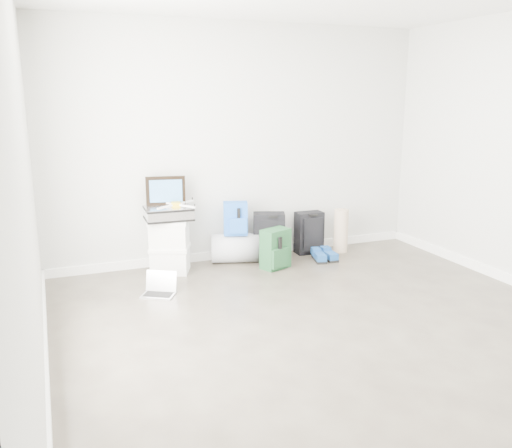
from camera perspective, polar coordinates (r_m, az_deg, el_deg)
name	(u,v)px	position (r m, az deg, el deg)	size (l,w,h in m)	color
ground	(349,342)	(4.46, 9.76, -12.10)	(5.00, 5.00, 0.00)	#373028
room_envelope	(357,121)	(4.04, 10.61, 10.59)	(4.52, 5.02, 2.71)	beige
boxes_stack	(170,246)	(5.98, -9.07, -2.29)	(0.51, 0.47, 0.59)	white
briefcase	(168,213)	(5.89, -9.20, 1.12)	(0.49, 0.36, 0.14)	#B2B2B7
painting	(166,191)	(5.94, -9.49, 3.47)	(0.42, 0.10, 0.32)	black
drone	(176,204)	(5.87, -8.43, 2.05)	(0.47, 0.47, 0.05)	gold
duffel_bag	(235,248)	(6.30, -2.21, -2.54)	(0.34, 0.34, 0.55)	gray
blue_backpack	(236,219)	(6.18, -2.15, 0.52)	(0.31, 0.26, 0.38)	blue
large_suitcase	(269,237)	(6.34, 1.40, -1.35)	(0.42, 0.34, 0.56)	black
green_backpack	(276,250)	(6.07, 2.11, -2.70)	(0.37, 0.33, 0.45)	#153A25
carry_on	(309,233)	(6.66, 5.63, -0.92)	(0.33, 0.22, 0.51)	black
shoes	(324,256)	(6.45, 7.19, -3.37)	(0.29, 0.32, 0.10)	black
rolled_rug	(341,231)	(6.77, 8.93, -0.69)	(0.17, 0.17, 0.53)	tan
laptop	(160,289)	(5.42, -10.12, -6.76)	(0.38, 0.35, 0.22)	#B6B6BB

